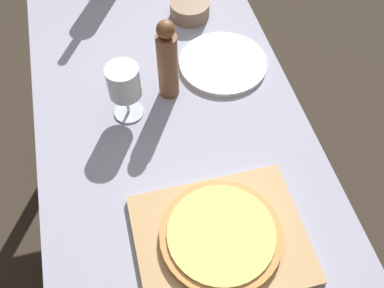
{
  "coord_description": "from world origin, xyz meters",
  "views": [
    {
      "loc": [
        -0.12,
        -0.71,
        1.7
      ],
      "look_at": [
        0.02,
        -0.11,
        0.84
      ],
      "focal_mm": 42.0,
      "sensor_mm": 36.0,
      "label": 1
    }
  ],
  "objects_px": {
    "wine_glass": "(124,83)",
    "pepper_mill": "(168,62)",
    "pizza": "(221,235)",
    "small_bowl": "(190,9)"
  },
  "relations": [
    {
      "from": "pizza",
      "to": "wine_glass",
      "type": "bearing_deg",
      "value": 108.41
    },
    {
      "from": "pepper_mill",
      "to": "small_bowl",
      "type": "height_order",
      "value": "pepper_mill"
    },
    {
      "from": "pepper_mill",
      "to": "small_bowl",
      "type": "xyz_separation_m",
      "value": [
        0.13,
        0.3,
        -0.09
      ]
    },
    {
      "from": "wine_glass",
      "to": "pepper_mill",
      "type": "bearing_deg",
      "value": 20.7
    },
    {
      "from": "pepper_mill",
      "to": "wine_glass",
      "type": "xyz_separation_m",
      "value": [
        -0.12,
        -0.05,
        -0.0
      ]
    },
    {
      "from": "pizza",
      "to": "small_bowl",
      "type": "distance_m",
      "value": 0.76
    },
    {
      "from": "small_bowl",
      "to": "pizza",
      "type": "bearing_deg",
      "value": -98.74
    },
    {
      "from": "pepper_mill",
      "to": "wine_glass",
      "type": "distance_m",
      "value": 0.13
    },
    {
      "from": "wine_glass",
      "to": "pizza",
      "type": "bearing_deg",
      "value": -71.59
    },
    {
      "from": "pizza",
      "to": "small_bowl",
      "type": "xyz_separation_m",
      "value": [
        0.12,
        0.75,
        -0.0
      ]
    }
  ]
}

